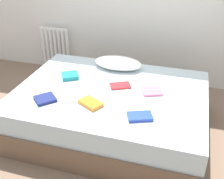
# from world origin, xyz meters

# --- Properties ---
(ground_plane) EXTENTS (8.00, 8.00, 0.00)m
(ground_plane) POSITION_xyz_m (0.00, 0.00, 0.00)
(ground_plane) COLOR #7F6651
(bed) EXTENTS (2.00, 1.50, 0.50)m
(bed) POSITION_xyz_m (0.00, 0.00, 0.25)
(bed) COLOR brown
(bed) RESTS_ON ground
(radiator) EXTENTS (0.45, 0.04, 0.57)m
(radiator) POSITION_xyz_m (-1.25, 1.20, 0.40)
(radiator) COLOR white
(radiator) RESTS_ON ground
(pillow) EXTENTS (0.57, 0.30, 0.14)m
(pillow) POSITION_xyz_m (-0.07, 0.53, 0.57)
(pillow) COLOR white
(pillow) RESTS_ON bed
(textbook_teal) EXTENTS (0.24, 0.24, 0.05)m
(textbook_teal) POSITION_xyz_m (-0.52, 0.14, 0.52)
(textbook_teal) COLOR teal
(textbook_teal) RESTS_ON bed
(textbook_red) EXTENTS (0.25, 0.22, 0.02)m
(textbook_red) POSITION_xyz_m (0.07, 0.10, 0.51)
(textbook_red) COLOR red
(textbook_red) RESTS_ON bed
(textbook_navy) EXTENTS (0.26, 0.26, 0.03)m
(textbook_navy) POSITION_xyz_m (-0.56, -0.37, 0.52)
(textbook_navy) COLOR navy
(textbook_navy) RESTS_ON bed
(textbook_blue) EXTENTS (0.26, 0.21, 0.03)m
(textbook_blue) POSITION_xyz_m (0.39, -0.40, 0.52)
(textbook_blue) COLOR #2847B7
(textbook_blue) RESTS_ON bed
(textbook_pink) EXTENTS (0.25, 0.24, 0.02)m
(textbook_pink) POSITION_xyz_m (0.42, 0.08, 0.51)
(textbook_pink) COLOR pink
(textbook_pink) RESTS_ON bed
(textbook_orange) EXTENTS (0.26, 0.23, 0.04)m
(textbook_orange) POSITION_xyz_m (-0.10, -0.32, 0.52)
(textbook_orange) COLOR orange
(textbook_orange) RESTS_ON bed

